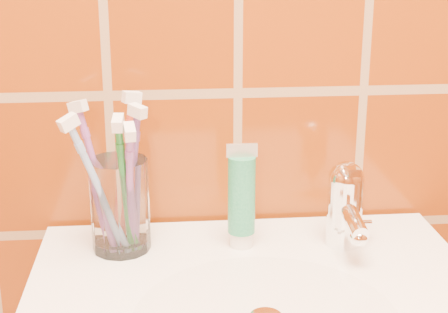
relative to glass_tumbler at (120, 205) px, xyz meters
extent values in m
cylinder|color=white|center=(0.00, 0.00, 0.00)|extent=(0.10, 0.10, 0.13)
cylinder|color=white|center=(0.16, -0.01, -0.05)|extent=(0.03, 0.03, 0.02)
cylinder|color=#1C784F|center=(0.16, -0.01, 0.01)|extent=(0.04, 0.04, 0.11)
cube|color=beige|center=(0.16, -0.01, 0.07)|extent=(0.04, 0.00, 0.02)
cylinder|color=white|center=(0.30, -0.01, -0.02)|extent=(0.05, 0.05, 0.09)
sphere|color=white|center=(0.30, -0.01, 0.03)|extent=(0.05, 0.05, 0.05)
cylinder|color=white|center=(0.30, -0.05, -0.01)|extent=(0.02, 0.09, 0.03)
cube|color=white|center=(0.30, -0.02, 0.05)|extent=(0.02, 0.06, 0.01)
camera|label=1|loc=(0.06, -0.86, 0.35)|focal=55.00mm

